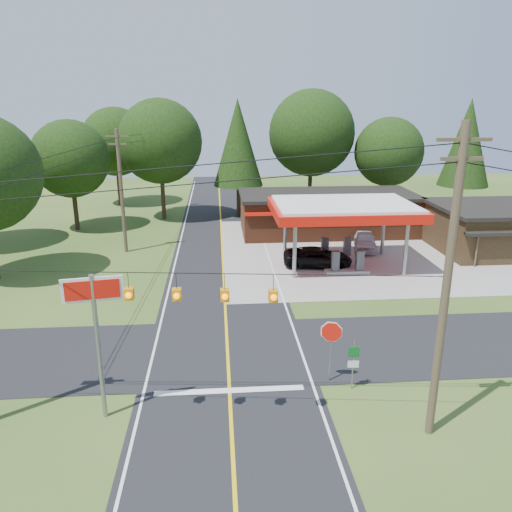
{
  "coord_description": "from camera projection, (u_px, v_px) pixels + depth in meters",
  "views": [
    {
      "loc": [
        -0.35,
        -22.56,
        12.1
      ],
      "look_at": [
        2.0,
        7.0,
        2.8
      ],
      "focal_mm": 35.0,
      "sensor_mm": 36.0,
      "label": 1
    }
  ],
  "objects": [
    {
      "name": "suv_car",
      "position": [
        318.0,
        257.0,
        37.71
      ],
      "size": [
        5.97,
        5.97,
        1.43
      ],
      "primitive_type": "imported",
      "rotation": [
        0.0,
        0.0,
        1.4
      ],
      "color": "black",
      "rests_on": "ground"
    },
    {
      "name": "octagonal_stop_sign",
      "position": [
        331.0,
        336.0,
        21.79
      ],
      "size": [
        0.97,
        0.3,
        2.93
      ],
      "color": "gray",
      "rests_on": "ground"
    },
    {
      "name": "convenience_store",
      "position": [
        327.0,
        213.0,
        47.15
      ],
      "size": [
        16.4,
        7.55,
        3.8
      ],
      "color": "brown",
      "rests_on": "ground"
    },
    {
      "name": "main_highway",
      "position": [
        227.0,
        351.0,
        25.1
      ],
      "size": [
        8.0,
        120.0,
        0.02
      ],
      "primitive_type": "cube",
      "color": "black",
      "rests_on": "ground"
    },
    {
      "name": "gas_canopy",
      "position": [
        344.0,
        211.0,
        36.87
      ],
      "size": [
        10.6,
        7.4,
        4.88
      ],
      "color": "gray",
      "rests_on": "ground"
    },
    {
      "name": "big_stop_sign",
      "position": [
        95.0,
        316.0,
        18.65
      ],
      "size": [
        2.21,
        0.46,
        6.0
      ],
      "color": "gray",
      "rests_on": "ground"
    },
    {
      "name": "utility_pole_far_left",
      "position": [
        121.0,
        190.0,
        40.06
      ],
      "size": [
        1.8,
        0.3,
        10.0
      ],
      "color": "#473828",
      "rests_on": "ground"
    },
    {
      "name": "overhead_beacons",
      "position": [
        200.0,
        276.0,
        17.46
      ],
      "size": [
        17.04,
        2.04,
        1.03
      ],
      "color": "black",
      "rests_on": "ground"
    },
    {
      "name": "utility_pole_near_right",
      "position": [
        446.0,
        286.0,
        17.23
      ],
      "size": [
        1.8,
        0.3,
        11.5
      ],
      "color": "#473828",
      "rests_on": "ground"
    },
    {
      "name": "treeline_backdrop",
      "position": [
        229.0,
        152.0,
        45.76
      ],
      "size": [
        70.27,
        51.59,
        13.3
      ],
      "color": "#332316",
      "rests_on": "ground"
    },
    {
      "name": "ground",
      "position": [
        227.0,
        351.0,
        25.1
      ],
      "size": [
        120.0,
        120.0,
        0.0
      ],
      "primitive_type": "plane",
      "color": "#32501C",
      "rests_on": "ground"
    },
    {
      "name": "cross_road",
      "position": [
        227.0,
        351.0,
        25.1
      ],
      "size": [
        70.0,
        7.0,
        0.02
      ],
      "primitive_type": "cube",
      "color": "black",
      "rests_on": "ground"
    },
    {
      "name": "sedan_car",
      "position": [
        365.0,
        241.0,
        41.96
      ],
      "size": [
        5.35,
        5.35,
        1.5
      ],
      "primitive_type": "imported",
      "rotation": [
        0.0,
        0.0,
        -0.24
      ],
      "color": "silver",
      "rests_on": "ground"
    },
    {
      "name": "route_sign_post",
      "position": [
        353.0,
        360.0,
        21.44
      ],
      "size": [
        0.48,
        0.11,
        2.35
      ],
      "color": "gray",
      "rests_on": "ground"
    },
    {
      "name": "lane_center_yellow",
      "position": [
        227.0,
        351.0,
        25.09
      ],
      "size": [
        0.15,
        110.0,
        0.0
      ],
      "primitive_type": "cube",
      "color": "yellow",
      "rests_on": "main_highway"
    },
    {
      "name": "utility_pole_north",
      "position": [
        162.0,
        168.0,
        56.48
      ],
      "size": [
        0.3,
        0.3,
        9.5
      ],
      "color": "#473828",
      "rests_on": "ground"
    }
  ]
}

